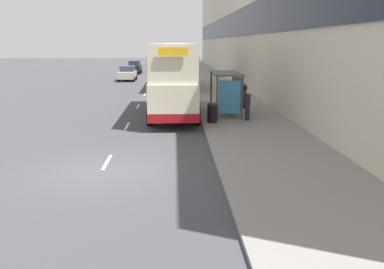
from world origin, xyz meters
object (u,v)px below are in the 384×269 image
Objects in this scene: car_3 at (170,65)px; pedestrian_at_shelter at (244,95)px; double_decker_bus_ahead at (175,64)px; car_0 at (127,73)px; pedestrian_1 at (247,105)px; double_decker_bus_near at (173,78)px; car_2 at (135,67)px; litter_bin at (212,113)px; bus_shelter at (229,85)px; car_1 at (174,63)px.

car_3 is 41.95m from pedestrian_at_shelter.
double_decker_bus_ahead reaches higher than car_0.
car_0 is at bearing -104.10° from car_3.
double_decker_bus_near is at bearing 145.51° from pedestrian_1.
litter_bin is (7.65, -39.08, -0.23)m from car_2.
double_decker_bus_ahead is at bearing -88.33° from car_3.
car_3 is 46.29m from pedestrian_1.
double_decker_bus_ahead is 27.76m from car_3.
car_2 is at bearing 104.07° from pedestrian_1.
car_3 is (-3.95, 44.09, -1.03)m from bus_shelter.
litter_bin is at bearing -84.22° from double_decker_bus_ahead.
bus_shelter is 16.69m from double_decker_bus_ahead.
car_3 is (-0.75, -6.12, -0.03)m from car_1.
car_1 is 0.97× the size of car_3.
pedestrian_at_shelter is at bearing 106.65° from car_2.
double_decker_bus_ahead reaches higher than car_2.
double_decker_bus_near is at bearing 121.61° from litter_bin.
pedestrian_at_shelter is (10.19, -34.08, 0.10)m from car_2.
car_3 is (-0.81, 27.71, -1.43)m from double_decker_bus_ahead.
pedestrian_1 is (-0.54, -4.43, -0.01)m from pedestrian_at_shelter.
car_2 is at bearing 105.88° from double_decker_bus_ahead.
car_2 is at bearing -89.03° from car_0.
bus_shelter is 4.00× the size of litter_bin.
bus_shelter is at bearing -118.00° from pedestrian_at_shelter.
car_3 is (-0.65, 43.25, -1.43)m from double_decker_bus_near.
pedestrian_at_shelter is (10.00, -22.75, 0.16)m from car_0.
pedestrian_1 is at bearing 109.19° from car_0.
pedestrian_1 is 1.58× the size of litter_bin.
car_2 is at bearing 106.65° from pedestrian_at_shelter.
bus_shelter is 2.54× the size of pedestrian_1.
double_decker_bus_near is 2.41× the size of car_0.
double_decker_bus_near is at bearing -90.12° from car_1.
double_decker_bus_near and double_decker_bus_ahead have the same top height.
double_decker_bus_ahead is 18.80m from pedestrian_1.
pedestrian_1 is (4.07, -2.80, -1.30)m from double_decker_bus_near.
litter_bin is (-2.00, -0.58, -0.32)m from pedestrian_1.
pedestrian_1 is at bearing -77.96° from double_decker_bus_ahead.
car_1 is 52.32m from pedestrian_1.
car_0 is 2.73× the size of pedestrian_1.
car_0 is (-5.39, 24.38, -1.45)m from double_decker_bus_near.
pedestrian_at_shelter is (4.45, -13.91, -1.29)m from double_decker_bus_ahead.
car_2 is 3.91× the size of litter_bin.
bus_shelter is 50.32m from car_1.
double_decker_bus_near is at bearing 98.88° from car_2.
car_0 is at bearing 109.19° from pedestrian_1.
car_1 is at bearing -112.59° from car_2.
car_3 is 3.91× the size of litter_bin.
double_decker_bus_ahead is at bearing 89.41° from double_decker_bus_near.
bus_shelter is at bearing 64.24° from litter_bin.
double_decker_bus_near is 10.38× the size of litter_bin.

